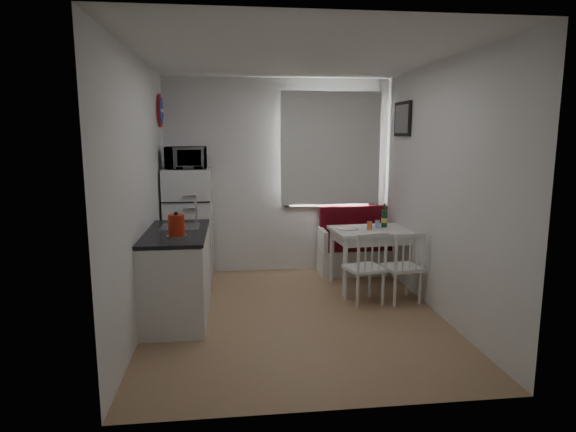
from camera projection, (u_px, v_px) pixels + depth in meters
name	position (u px, v px, depth m)	size (l,w,h in m)	color
floor	(295.00, 316.00, 5.00)	(3.00, 3.50, 0.02)	tan
ceiling	(296.00, 56.00, 4.57)	(3.00, 3.50, 0.02)	white
wall_back	(278.00, 177.00, 6.50)	(3.00, 0.02, 2.60)	white
wall_front	(332.00, 224.00, 3.07)	(3.00, 0.02, 2.60)	white
wall_left	(140.00, 194.00, 4.61)	(0.02, 3.50, 2.60)	white
wall_right	(439.00, 190.00, 4.96)	(0.02, 3.50, 2.60)	white
window	(330.00, 152.00, 6.49)	(1.22, 0.06, 1.47)	white
curtain	(331.00, 149.00, 6.42)	(1.35, 0.02, 1.50)	white
kitchen_counter	(178.00, 273.00, 4.94)	(0.62, 1.32, 1.16)	white
wall_sign	(161.00, 111.00, 5.89)	(0.40, 0.40, 0.03)	navy
picture_frame	(402.00, 119.00, 5.91)	(0.04, 0.52, 0.42)	black
bench	(364.00, 251.00, 6.57)	(1.25, 0.48, 0.89)	white
dining_table	(372.00, 235.00, 5.88)	(1.01, 0.74, 0.72)	white
chair_left	(367.00, 261.00, 5.24)	(0.46, 0.45, 0.44)	white
chair_right	(405.00, 260.00, 5.29)	(0.43, 0.41, 0.43)	white
fridge	(189.00, 225.00, 6.11)	(0.58, 0.58, 1.44)	white
microwave	(186.00, 158.00, 5.92)	(0.49, 0.33, 0.27)	white
kettle	(176.00, 226.00, 4.49)	(0.18, 0.18, 0.25)	#B1240E
wine_bottle	(384.00, 215.00, 5.96)	(0.07, 0.07, 0.30)	#154424
drinking_glass_orange	(369.00, 226.00, 5.81)	(0.06, 0.06, 0.10)	orange
drinking_glass_blue	(377.00, 224.00, 5.92)	(0.06, 0.06, 0.10)	#7D9DD5
plate	(348.00, 228.00, 5.85)	(0.26, 0.26, 0.02)	white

